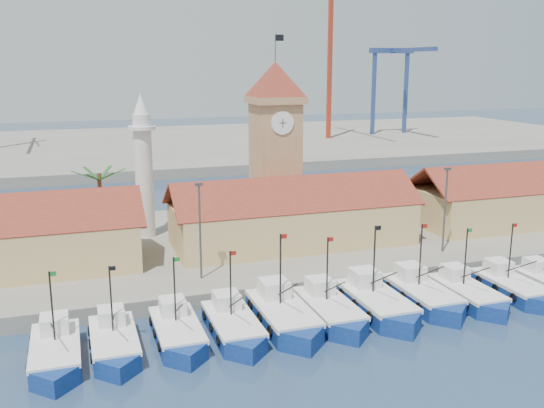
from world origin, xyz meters
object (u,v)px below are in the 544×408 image
object	(u,v)px
boat_0	(56,355)
clock_tower	(275,143)
boat_5	(331,312)
minaret	(144,166)

from	to	relation	value
boat_0	clock_tower	size ratio (longest dim) A/B	0.41
clock_tower	boat_5	bearing A→B (deg)	-97.50
boat_5	clock_tower	size ratio (longest dim) A/B	0.43
boat_5	minaret	xyz separation A→B (m)	(-11.91, 25.49, 8.96)
boat_0	minaret	xyz separation A→B (m)	(9.73, 26.17, 9.00)
clock_tower	minaret	bearing A→B (deg)	172.39
boat_0	minaret	world-z (taller)	minaret
boat_5	minaret	bearing A→B (deg)	115.03
clock_tower	boat_0	bearing A→B (deg)	-135.67
clock_tower	minaret	xyz separation A→B (m)	(-15.00, 2.00, -2.23)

